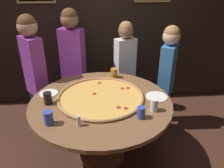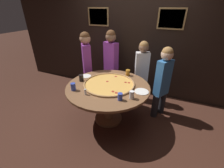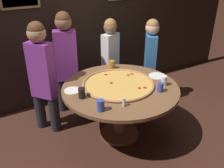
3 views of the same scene
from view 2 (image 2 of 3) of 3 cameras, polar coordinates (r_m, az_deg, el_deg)
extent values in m
plane|color=#422319|center=(3.03, -1.37, -13.03)|extent=(24.00, 24.00, 0.00)
cube|color=black|center=(3.62, 7.26, 16.65)|extent=(6.40, 0.06, 2.60)
cube|color=#9E7F4C|center=(3.81, -5.24, 24.13)|extent=(0.52, 0.02, 0.40)
cube|color=#936B5B|center=(3.81, -5.28, 24.13)|extent=(0.46, 0.01, 0.34)
cube|color=#9E7F4C|center=(3.39, 21.66, 22.08)|extent=(0.52, 0.02, 0.40)
cube|color=slate|center=(3.39, 21.66, 22.07)|extent=(0.46, 0.01, 0.34)
cylinder|color=brown|center=(2.62, -1.55, -1.00)|extent=(1.45, 1.45, 0.04)
cylinder|color=brown|center=(2.82, -1.45, -7.62)|extent=(0.16, 0.16, 0.70)
cylinder|color=brown|center=(3.02, -1.38, -12.75)|extent=(0.52, 0.52, 0.04)
cylinder|color=#E5A84C|center=(2.65, -1.06, 0.00)|extent=(0.87, 0.87, 0.01)
torus|color=#B27F4C|center=(2.65, -1.06, 0.19)|extent=(0.91, 0.91, 0.03)
cylinder|color=#A8281E|center=(2.70, 5.16, 0.65)|extent=(0.04, 0.04, 0.00)
cylinder|color=#A8281E|center=(2.41, 0.34, -2.83)|extent=(0.04, 0.04, 0.00)
cylinder|color=#A8281E|center=(2.72, -1.80, 0.98)|extent=(0.04, 0.04, 0.00)
cylinder|color=#A8281E|center=(2.37, 1.63, -3.39)|extent=(0.04, 0.04, 0.00)
cylinder|color=#A8281E|center=(2.92, 1.45, 2.88)|extent=(0.04, 0.04, 0.00)
cylinder|color=#A8281E|center=(2.69, 6.51, 0.48)|extent=(0.04, 0.04, 0.00)
cylinder|color=#384CB7|center=(2.20, 3.12, -4.83)|extent=(0.07, 0.07, 0.11)
cylinder|color=white|center=(2.25, 7.51, -4.11)|extent=(0.07, 0.07, 0.12)
cylinder|color=#BC7A23|center=(2.99, 6.02, 4.32)|extent=(0.08, 0.08, 0.12)
cylinder|color=#384CB7|center=(2.52, -14.56, -1.02)|extent=(0.08, 0.08, 0.13)
cylinder|color=black|center=(2.80, -11.61, 2.28)|extent=(0.08, 0.08, 0.12)
cylinder|color=white|center=(2.47, 11.21, -2.84)|extent=(0.23, 0.23, 0.01)
cylinder|color=white|center=(3.00, -9.87, 3.00)|extent=(0.20, 0.20, 0.01)
cylinder|color=silver|center=(2.37, -10.12, -3.09)|extent=(0.04, 0.04, 0.08)
cylinder|color=#B7B7BC|center=(2.34, -10.21, -2.07)|extent=(0.04, 0.04, 0.01)
cylinder|color=#232328|center=(3.56, 12.13, -2.30)|extent=(0.16, 0.16, 0.47)
cylinder|color=#232328|center=(3.52, 8.76, -2.32)|extent=(0.16, 0.16, 0.47)
cube|color=white|center=(3.30, 11.28, 6.22)|extent=(0.32, 0.25, 0.66)
sphere|color=#8C664C|center=(3.17, 12.01, 13.48)|extent=(0.20, 0.20, 0.20)
sphere|color=#9E703D|center=(3.17, 12.07, 14.11)|extent=(0.19, 0.19, 0.19)
cylinder|color=#232328|center=(3.56, -8.54, -1.52)|extent=(0.20, 0.20, 0.52)
cylinder|color=#232328|center=(3.76, -9.06, 0.16)|extent=(0.20, 0.20, 0.52)
cube|color=purple|center=(3.41, -9.57, 8.68)|extent=(0.33, 0.35, 0.73)
sphere|color=tan|center=(3.29, -10.24, 16.60)|extent=(0.23, 0.23, 0.23)
sphere|color=brown|center=(3.28, -10.30, 17.28)|extent=(0.21, 0.21, 0.21)
cylinder|color=#232328|center=(3.22, 18.48, -6.59)|extent=(0.17, 0.17, 0.48)
cylinder|color=#232328|center=(3.07, 16.05, -8.01)|extent=(0.17, 0.17, 0.48)
cube|color=#3370B2|center=(2.87, 18.87, 2.16)|extent=(0.28, 0.32, 0.67)
sphere|color=beige|center=(2.73, 20.27, 10.49)|extent=(0.21, 0.21, 0.21)
sphere|color=#9E703D|center=(2.72, 20.40, 11.21)|extent=(0.19, 0.19, 0.19)
cylinder|color=#232328|center=(3.65, 1.01, -0.28)|extent=(0.18, 0.18, 0.53)
cylinder|color=#232328|center=(3.80, -1.69, 0.85)|extent=(0.18, 0.18, 0.53)
cube|color=purple|center=(3.48, -0.40, 9.63)|extent=(0.36, 0.27, 0.74)
sphere|color=#8C664C|center=(3.36, -0.42, 17.53)|extent=(0.23, 0.23, 0.23)
sphere|color=brown|center=(3.36, -0.43, 18.20)|extent=(0.21, 0.21, 0.21)
camera|label=1|loc=(1.02, -59.40, 9.83)|focal=35.00mm
camera|label=3|loc=(2.41, -77.01, 11.95)|focal=40.00mm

